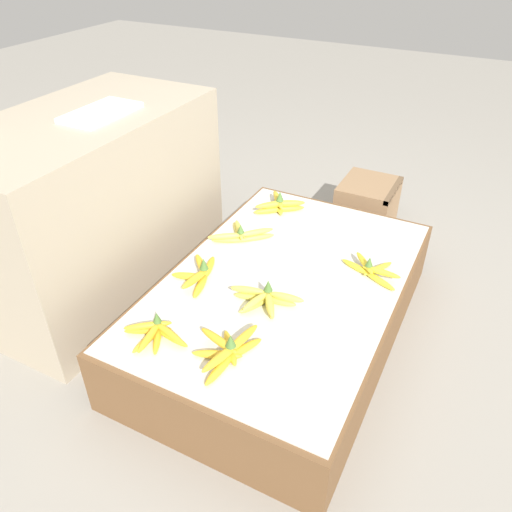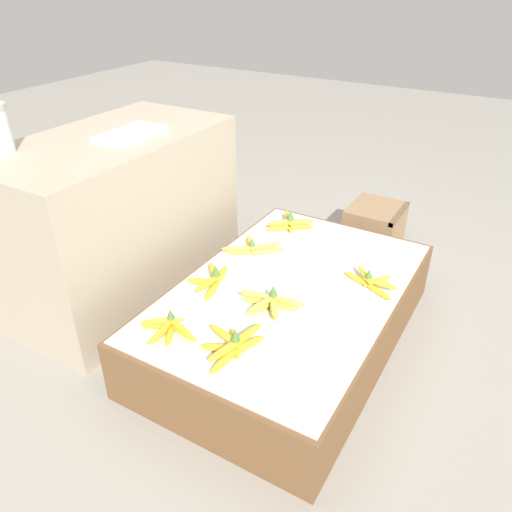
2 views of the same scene
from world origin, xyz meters
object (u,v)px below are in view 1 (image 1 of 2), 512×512
Objects in this scene: wooden_crate at (367,206)px; banana_bunch_back_right at (279,205)px; banana_bunch_middle_left at (227,350)px; banana_bunch_middle_midleft at (264,299)px; banana_bunch_back_midright at (241,234)px; banana_bunch_front_midright at (372,270)px; banana_bunch_back_left at (156,333)px; foam_tray_white at (101,112)px; banana_bunch_back_midleft at (199,273)px.

banana_bunch_back_right is at bearing 147.58° from wooden_crate.
banana_bunch_middle_left is 0.26m from banana_bunch_middle_midleft.
wooden_crate is 0.81m from banana_bunch_back_midright.
banana_bunch_back_midright reaches higher than banana_bunch_front_midright.
banana_bunch_middle_left reaches higher than wooden_crate.
banana_bunch_front_midright is at bearing -39.07° from banana_bunch_middle_midleft.
banana_bunch_back_left is (-1.35, 0.28, 0.15)m from wooden_crate.
foam_tray_white reaches higher than wooden_crate.
banana_bunch_back_midleft is 1.25× the size of banana_bunch_back_right.
banana_bunch_back_left is at bearing 97.96° from banana_bunch_middle_left.
banana_bunch_middle_midleft reaches higher than banana_bunch_front_midright.
foam_tray_white is (0.47, 0.53, 0.47)m from banana_bunch_back_left.
banana_bunch_back_left is 0.78× the size of foam_tray_white.
foam_tray_white is at bearing 98.75° from banana_bunch_front_midright.
banana_bunch_back_midleft is at bearing 176.01° from banana_bunch_back_right.
wooden_crate is at bearing -32.42° from banana_bunch_back_right.
banana_bunch_middle_left is 1.00m from foam_tray_white.
banana_bunch_back_right reaches higher than banana_bunch_back_left.
banana_bunch_back_midright reaches higher than banana_bunch_back_left.
banana_bunch_front_midright is 1.17× the size of banana_bunch_back_right.
banana_bunch_middle_midleft is 0.27m from banana_bunch_back_midleft.
banana_bunch_front_midright is (-0.72, -0.22, 0.15)m from wooden_crate.
banana_bunch_middle_midleft is at bearing -94.67° from banana_bunch_back_midleft.
banana_bunch_back_right is (-0.45, 0.28, 0.16)m from wooden_crate.
wooden_crate is 1.13× the size of banana_bunch_middle_left.
banana_bunch_back_right reaches higher than banana_bunch_back_midleft.
banana_bunch_back_right is at bearing -3.99° from banana_bunch_back_midleft.
banana_bunch_back_midright is at bearing 39.29° from banana_bunch_middle_midleft.
wooden_crate is 1.10m from banana_bunch_back_midleft.
banana_bunch_middle_midleft is 1.28× the size of banana_bunch_back_right.
banana_bunch_middle_left reaches higher than banana_bunch_back_midright.
banana_bunch_middle_left is 0.90m from banana_bunch_back_right.
foam_tray_white is (-0.16, 1.03, 0.47)m from banana_bunch_front_midright.
banana_bunch_back_midright is (0.59, 0.27, -0.00)m from banana_bunch_middle_left.
wooden_crate is 1.47× the size of banana_bunch_back_right.
banana_bunch_back_midright is 1.12× the size of banana_bunch_back_right.
banana_bunch_middle_left is 0.65m from banana_bunch_back_midright.
banana_bunch_back_left is at bearing -131.68° from foam_tray_white.
banana_bunch_middle_midleft reaches higher than banana_bunch_back_midright.
banana_bunch_back_midright is at bearing 3.43° from banana_bunch_back_left.
banana_bunch_middle_left is 1.05× the size of banana_bunch_back_midleft.
banana_bunch_back_midright is (0.62, 0.04, 0.00)m from banana_bunch_back_left.
banana_bunch_middle_midleft is 0.89× the size of foam_tray_white.
foam_tray_white reaches higher than banana_bunch_back_midleft.
banana_bunch_back_right is 0.83m from foam_tray_white.
banana_bunch_back_midleft is (0.32, 0.04, 0.01)m from banana_bunch_back_left.
banana_bunch_middle_left is 1.16× the size of banana_bunch_back_midright.
banana_bunch_back_right reaches higher than banana_bunch_middle_left.
banana_bunch_back_midleft reaches higher than banana_bunch_back_midright.
banana_bunch_front_midright is 0.65m from banana_bunch_middle_left.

